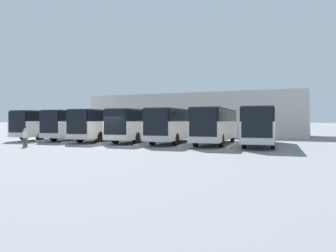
{
  "coord_description": "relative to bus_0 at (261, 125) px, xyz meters",
  "views": [
    {
      "loc": [
        -16.35,
        23.53,
        2.18
      ],
      "look_at": [
        -3.11,
        -5.57,
        1.63
      ],
      "focal_mm": 35.0,
      "sensor_mm": 36.0,
      "label": 1
    }
  ],
  "objects": [
    {
      "name": "pedestrian",
      "position": [
        17.23,
        9.61,
        -0.97
      ],
      "size": [
        0.48,
        0.48,
        1.54
      ],
      "rotation": [
        0.0,
        0.0,
        0.65
      ],
      "color": "brown",
      "rests_on": "ground_plane"
    },
    {
      "name": "bus_6",
      "position": [
        23.85,
        -0.32,
        0.0
      ],
      "size": [
        3.58,
        11.37,
        3.23
      ],
      "rotation": [
        0.0,
        0.0,
        0.11
      ],
      "color": "silver",
      "rests_on": "ground_plane"
    },
    {
      "name": "curb_divider_4",
      "position": [
        17.89,
        1.74,
        -1.73
      ],
      "size": [
        0.95,
        6.76,
        0.15
      ],
      "primitive_type": "cube",
      "rotation": [
        0.0,
        0.0,
        0.11
      ],
      "color": "#B2B2AD",
      "rests_on": "ground_plane"
    },
    {
      "name": "curb_divider_0",
      "position": [
        1.99,
        1.65,
        -1.73
      ],
      "size": [
        0.95,
        6.76,
        0.15
      ],
      "primitive_type": "cube",
      "rotation": [
        0.0,
        0.0,
        0.11
      ],
      "color": "#B2B2AD",
      "rests_on": "ground_plane"
    },
    {
      "name": "ground_plane",
      "position": [
        11.93,
        5.51,
        -1.8
      ],
      "size": [
        600.0,
        600.0,
        0.0
      ],
      "primitive_type": "plane",
      "color": "gray"
    },
    {
      "name": "bus_4",
      "position": [
        15.9,
        0.09,
        0.0
      ],
      "size": [
        3.58,
        11.37,
        3.23
      ],
      "rotation": [
        0.0,
        0.0,
        0.11
      ],
      "color": "silver",
      "rests_on": "ground_plane"
    },
    {
      "name": "curb_divider_3",
      "position": [
        13.91,
        1.53,
        -1.73
      ],
      "size": [
        0.95,
        6.76,
        0.15
      ],
      "primitive_type": "cube",
      "rotation": [
        0.0,
        0.0,
        0.11
      ],
      "color": "#B2B2AD",
      "rests_on": "ground_plane"
    },
    {
      "name": "curb_divider_5",
      "position": [
        21.86,
        1.07,
        -1.73
      ],
      "size": [
        0.95,
        6.76,
        0.15
      ],
      "primitive_type": "cube",
      "rotation": [
        0.0,
        0.0,
        0.11
      ],
      "color": "#B2B2AD",
      "rests_on": "ground_plane"
    },
    {
      "name": "bus_3",
      "position": [
        11.92,
        -0.12,
        0.0
      ],
      "size": [
        3.58,
        11.37,
        3.23
      ],
      "rotation": [
        0.0,
        0.0,
        0.11
      ],
      "color": "silver",
      "rests_on": "ground_plane"
    },
    {
      "name": "bus_5",
      "position": [
        19.87,
        -0.59,
        0.0
      ],
      "size": [
        3.58,
        11.37,
        3.23
      ],
      "rotation": [
        0.0,
        0.0,
        0.11
      ],
      "color": "silver",
      "rests_on": "ground_plane"
    },
    {
      "name": "bus_0",
      "position": [
        0.0,
        0.0,
        0.0
      ],
      "size": [
        3.58,
        11.37,
        3.23
      ],
      "rotation": [
        0.0,
        0.0,
        0.11
      ],
      "color": "silver",
      "rests_on": "ground_plane"
    },
    {
      "name": "station_building",
      "position": [
        11.93,
        -17.14,
        1.2
      ],
      "size": [
        31.07,
        12.74,
        5.94
      ],
      "color": "beige",
      "rests_on": "ground_plane"
    },
    {
      "name": "bus_2",
      "position": [
        7.95,
        0.05,
        0.0
      ],
      "size": [
        3.58,
        11.37,
        3.23
      ],
      "rotation": [
        0.0,
        0.0,
        0.11
      ],
      "color": "silver",
      "rests_on": "ground_plane"
    },
    {
      "name": "curb_divider_1",
      "position": [
        5.96,
        1.65,
        -1.73
      ],
      "size": [
        0.95,
        6.76,
        0.15
      ],
      "primitive_type": "cube",
      "rotation": [
        0.0,
        0.0,
        0.11
      ],
      "color": "#B2B2AD",
      "rests_on": "ground_plane"
    },
    {
      "name": "curb_divider_2",
      "position": [
        9.94,
        1.7,
        -1.73
      ],
      "size": [
        0.95,
        6.76,
        0.15
      ],
      "primitive_type": "cube",
      "rotation": [
        0.0,
        0.0,
        0.11
      ],
      "color": "#B2B2AD",
      "rests_on": "ground_plane"
    },
    {
      "name": "bus_1",
      "position": [
        3.97,
        -0.0,
        0.0
      ],
      "size": [
        3.58,
        11.37,
        3.23
      ],
      "rotation": [
        0.0,
        0.0,
        0.11
      ],
      "color": "silver",
      "rests_on": "ground_plane"
    }
  ]
}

